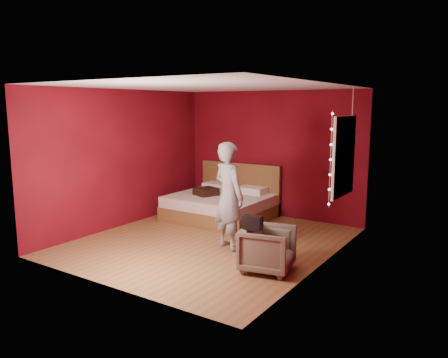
{
  "coord_description": "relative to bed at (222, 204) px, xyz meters",
  "views": [
    {
      "loc": [
        4.15,
        -5.86,
        2.29
      ],
      "look_at": [
        0.03,
        0.4,
        1.03
      ],
      "focal_mm": 35.0,
      "sensor_mm": 36.0,
      "label": 1
    }
  ],
  "objects": [
    {
      "name": "window",
      "position": [
        2.68,
        -0.57,
        1.22
      ],
      "size": [
        0.05,
        0.97,
        1.27
      ],
      "color": "white",
      "rests_on": "room_walls"
    },
    {
      "name": "floor",
      "position": [
        0.71,
        -1.47,
        -0.28
      ],
      "size": [
        4.5,
        4.5,
        0.0
      ],
      "primitive_type": "plane",
      "color": "brown",
      "rests_on": "ground"
    },
    {
      "name": "throw_pillow",
      "position": [
        -0.26,
        -0.21,
        0.28
      ],
      "size": [
        0.52,
        0.52,
        0.14
      ],
      "primitive_type": "cube",
      "rotation": [
        0.0,
        0.0,
        -0.35
      ],
      "color": "black",
      "rests_on": "bed"
    },
    {
      "name": "handbag",
      "position": [
        2.04,
        -2.33,
        0.45
      ],
      "size": [
        0.27,
        0.15,
        0.19
      ],
      "primitive_type": "cube",
      "rotation": [
        0.0,
        0.0,
        0.09
      ],
      "color": "black",
      "rests_on": "armchair"
    },
    {
      "name": "armchair",
      "position": [
        2.17,
        -2.12,
        0.04
      ],
      "size": [
        0.82,
        0.81,
        0.63
      ],
      "primitive_type": "imported",
      "rotation": [
        0.0,
        0.0,
        1.78
      ],
      "color": "#605C4C",
      "rests_on": "ground"
    },
    {
      "name": "fairy_lights",
      "position": [
        2.65,
        -1.09,
        1.22
      ],
      "size": [
        0.04,
        0.04,
        1.45
      ],
      "color": "silver",
      "rests_on": "room_walls"
    },
    {
      "name": "bed",
      "position": [
        0.0,
        0.0,
        0.0
      ],
      "size": [
        1.94,
        1.65,
        1.07
      ],
      "color": "brown",
      "rests_on": "ground"
    },
    {
      "name": "hanging_plant",
      "position": [
        2.59,
        0.05,
        1.45
      ],
      "size": [
        0.4,
        0.38,
        1.05
      ],
      "color": "silver",
      "rests_on": "room_walls"
    },
    {
      "name": "person",
      "position": [
        1.18,
        -1.58,
        0.59
      ],
      "size": [
        0.74,
        0.61,
        1.73
      ],
      "primitive_type": "imported",
      "rotation": [
        0.0,
        0.0,
        2.77
      ],
      "color": "slate",
      "rests_on": "ground"
    },
    {
      "name": "room_walls",
      "position": [
        0.71,
        -1.47,
        1.4
      ],
      "size": [
        4.04,
        4.54,
        2.62
      ],
      "color": "maroon",
      "rests_on": "ground"
    }
  ]
}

